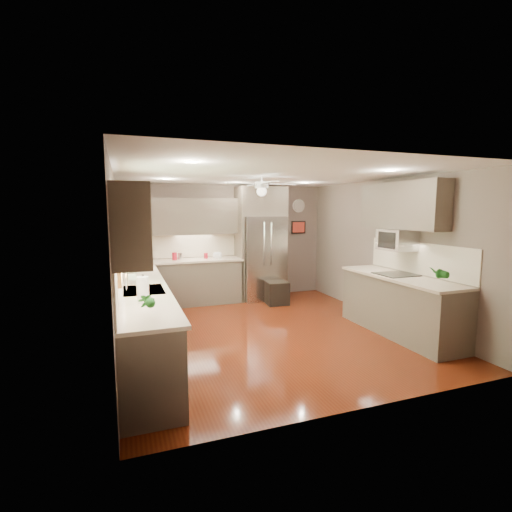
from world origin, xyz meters
TOP-DOWN VIEW (x-y plane):
  - floor at (0.00, 0.00)m, footprint 5.00×5.00m
  - ceiling at (0.00, 0.00)m, footprint 5.00×5.00m
  - wall_back at (0.00, 2.50)m, footprint 4.50×0.00m
  - wall_front at (0.00, -2.50)m, footprint 4.50×0.00m
  - wall_left at (-2.25, 0.00)m, footprint 0.00×5.00m
  - wall_right at (2.25, 0.00)m, footprint 0.00×5.00m
  - canister_a at (-1.18, 2.19)m, footprint 0.10×0.10m
  - canister_b at (-1.06, 2.25)m, footprint 0.11×0.11m
  - canister_d at (-0.52, 2.23)m, footprint 0.10×0.10m
  - soap_bottle at (-2.06, -0.01)m, footprint 0.10×0.10m
  - potted_plant_left at (-1.96, -1.76)m, footprint 0.17×0.13m
  - potted_plant_right at (1.92, -1.51)m, footprint 0.19×0.16m
  - bowl at (-0.27, 2.23)m, footprint 0.25×0.25m
  - left_run at (-1.95, 0.15)m, footprint 0.65×4.70m
  - back_run at (-0.72, 2.20)m, footprint 1.85×0.65m
  - uppers at (-0.74, 0.71)m, footprint 4.50×4.70m
  - window at (-2.22, -0.50)m, footprint 0.05×1.12m
  - sink at (-1.93, -0.50)m, footprint 0.50×0.70m
  - refrigerator at (0.70, 2.16)m, footprint 1.06×0.75m
  - right_run at (1.93, -0.80)m, footprint 0.70×2.20m
  - microwave at (2.03, -0.55)m, footprint 0.43×0.55m
  - ceiling_fan at (-0.00, 0.30)m, footprint 1.18×1.18m
  - recessed_lights at (-0.04, 0.40)m, footprint 2.84×3.14m
  - wall_clock at (1.75, 2.48)m, footprint 0.30×0.03m
  - framed_print at (1.75, 2.48)m, footprint 0.36×0.03m
  - stool at (0.83, 1.58)m, footprint 0.48×0.48m
  - paper_towel at (-1.97, -1.20)m, footprint 0.13×0.13m

SIDE VIEW (x-z plane):
  - floor at x=0.00m, z-range 0.00..0.00m
  - stool at x=0.83m, z-range -0.01..0.49m
  - left_run at x=-1.95m, z-range -0.24..1.21m
  - back_run at x=-0.72m, z-range -0.24..1.21m
  - right_run at x=1.93m, z-range -0.24..1.21m
  - sink at x=-1.93m, z-range 0.75..1.07m
  - bowl at x=-0.27m, z-range 0.94..0.99m
  - canister_d at x=-0.52m, z-range 0.94..1.06m
  - canister_b at x=-1.06m, z-range 0.94..1.08m
  - canister_a at x=-1.18m, z-range 0.94..1.10m
  - soap_bottle at x=-2.06m, z-range 0.94..1.15m
  - paper_towel at x=-1.97m, z-range 0.92..1.25m
  - potted_plant_left at x=-1.96m, z-range 0.94..1.24m
  - potted_plant_right at x=1.92m, z-range 0.94..1.25m
  - refrigerator at x=0.70m, z-range -0.04..2.41m
  - wall_back at x=0.00m, z-range -1.00..3.50m
  - wall_front at x=0.00m, z-range -1.00..3.50m
  - wall_left at x=-2.25m, z-range -1.25..3.75m
  - wall_right at x=2.25m, z-range -1.25..3.75m
  - microwave at x=2.03m, z-range 1.31..1.65m
  - framed_print at x=1.75m, z-range 1.40..1.70m
  - window at x=-2.22m, z-range 1.09..2.01m
  - uppers at x=-0.74m, z-range 1.39..2.35m
  - wall_clock at x=1.75m, z-range 1.90..2.20m
  - ceiling_fan at x=0.00m, z-range 2.17..2.49m
  - recessed_lights at x=-0.04m, z-range 2.49..2.50m
  - ceiling at x=0.00m, z-range 2.50..2.50m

